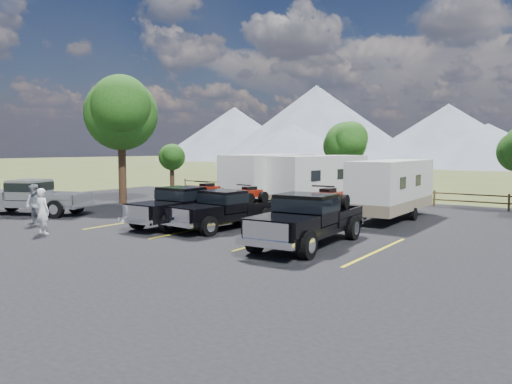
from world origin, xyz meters
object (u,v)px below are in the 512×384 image
Objects in this scene: tree_big_nw at (121,114)px; rig_left at (185,205)px; trailer_left at (270,180)px; pickup_silver at (33,197)px; person_b at (35,205)px; trailer_right at (392,189)px; rig_center at (227,208)px; person_a at (43,211)px; rig_right at (309,218)px; trailer_center at (317,182)px.

tree_big_nw is 1.35× the size of rig_left.
rig_left is 0.65× the size of trailer_left.
person_b reaches higher than pickup_silver.
trailer_left is 7.24m from trailer_right.
person_a is (-5.20, -5.35, 0.04)m from rig_center.
tree_big_nw is 1.38× the size of rig_center.
trailer_right reaches higher than person_a.
person_a is (-9.96, -4.01, -0.07)m from rig_right.
trailer_center is 1.07× the size of trailer_right.
trailer_center reaches higher than rig_left.
trailer_center is at bearing -115.80° from person_a.
person_a is at bearing -106.24° from trailer_left.
pickup_silver is 3.95m from person_b.
trailer_left is (-7.06, 8.34, 0.63)m from rig_right.
rig_right is 10.44m from trailer_center.
trailer_left is 12.41m from person_b.
rig_center is 4.95m from rig_right.
trailer_center reaches higher than person_a.
trailer_center is 14.53m from person_b.
rig_left reaches higher than person_b.
rig_left is 0.70× the size of trailer_right.
trailer_right is (7.02, 7.06, 0.57)m from rig_left.
pickup_silver is (-8.76, -9.21, -0.67)m from trailer_left.
person_a is at bearing -104.29° from trailer_center.
tree_big_nw is at bearing -60.38° from person_a.
person_a is (-5.40, -13.38, -0.66)m from trailer_center.
person_a reaches higher than pickup_silver.
trailer_left is (-0.22, 7.37, 0.69)m from rig_left.
trailer_left reaches higher than person_b.
rig_right is at bearing -9.67° from rig_center.
trailer_left is at bearing 126.92° from rig_right.
tree_big_nw is at bearing -164.87° from trailer_left.
trailer_left is at bearing 18.15° from tree_big_nw.
tree_big_nw is 0.89× the size of trailer_center.
person_b is (-5.33, -11.18, -0.70)m from trailer_left.
pickup_silver is at bearing -151.25° from trailer_right.
trailer_left is (-2.31, 6.99, 0.73)m from rig_center.
trailer_right is (7.24, -0.30, -0.12)m from trailer_left.
pickup_silver is at bearing -162.56° from rig_center.
person_b is at bearing -145.15° from rig_center.
rig_left is 6.91m from rig_right.
rig_center is 0.89× the size of pickup_silver.
person_b is at bearing -145.69° from rig_left.
rig_right is at bearing -52.75° from trailer_left.
trailer_left is (9.08, 2.98, -3.94)m from tree_big_nw.
rig_left is 1.02× the size of rig_center.
pickup_silver is at bearing -136.57° from trailer_left.
rig_center is 0.69× the size of trailer_right.
trailer_right reaches higher than rig_left.
pickup_silver is (-15.82, -0.88, -0.05)m from rig_right.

